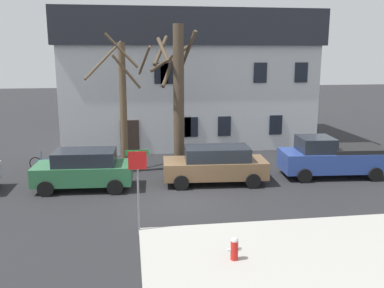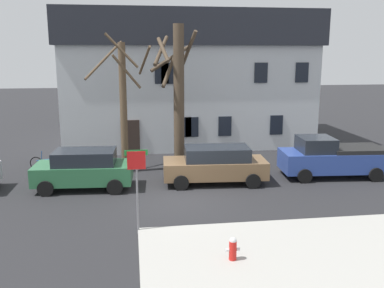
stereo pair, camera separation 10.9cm
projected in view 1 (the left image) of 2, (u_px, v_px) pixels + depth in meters
ground_plane at (178, 201)px, 17.50m from camera, size 120.00×120.00×0.00m
sidewalk_slab at (314, 265)px, 12.13m from camera, size 9.77×6.39×0.12m
building_main at (185, 77)px, 29.01m from camera, size 16.22×8.66×8.54m
tree_bare_near at (123, 101)px, 21.07m from camera, size 3.26×2.78×6.90m
tree_bare_mid at (177, 92)px, 21.62m from camera, size 2.37×2.49×7.38m
car_green_wagon at (84, 169)px, 18.91m from camera, size 4.39×2.32×1.76m
car_brown_wagon at (215, 164)px, 19.76m from camera, size 4.86×2.36×1.74m
pickup_truck_blue at (332, 157)px, 20.85m from camera, size 5.17×2.52×1.98m
fire_hydrant at (234, 248)px, 12.23m from camera, size 0.42×0.22×0.69m
street_sign_pole at (138, 176)px, 13.98m from camera, size 0.76×0.07×2.88m
bicycle_leaning at (45, 164)px, 21.94m from camera, size 1.70×0.53×1.03m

